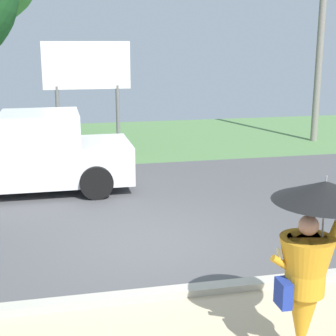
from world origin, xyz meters
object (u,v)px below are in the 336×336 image
at_px(monk_pedestrian, 310,262).
at_px(utility_pole, 321,29).
at_px(pickup_truck, 21,156).
at_px(roadside_billboard, 87,74).

relative_size(monk_pedestrian, utility_pole, 0.29).
distance_m(pickup_truck, utility_pole, 11.25).
bearing_deg(roadside_billboard, pickup_truck, -118.65).
distance_m(monk_pedestrian, pickup_truck, 8.33).
bearing_deg(roadside_billboard, utility_pole, 7.22).
xyz_separation_m(pickup_truck, utility_pole, (9.92, 4.35, 3.03)).
height_order(pickup_truck, utility_pole, utility_pole).
height_order(monk_pedestrian, pickup_truck, monk_pedestrian).
relative_size(pickup_truck, utility_pole, 0.70).
height_order(pickup_truck, roadside_billboard, roadside_billboard).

